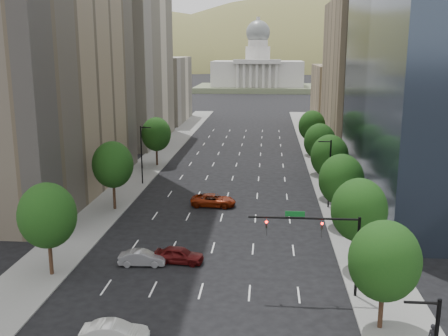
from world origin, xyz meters
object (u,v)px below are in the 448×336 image
(car_maroon, at_px, (179,255))
(car_silver, at_px, (142,258))
(car_red_far, at_px, (213,200))
(traffic_signal, at_px, (328,238))
(capitol, at_px, (257,73))
(car_white, at_px, (115,333))

(car_maroon, relative_size, car_silver, 1.07)
(car_red_far, bearing_deg, car_maroon, 177.98)
(traffic_signal, height_order, capitol, capitol)
(car_white, bearing_deg, car_silver, 1.61)
(car_red_far, bearing_deg, traffic_signal, -151.87)
(traffic_signal, bearing_deg, car_white, -151.30)
(car_white, bearing_deg, traffic_signal, -65.14)
(car_white, relative_size, car_red_far, 0.80)
(car_maroon, bearing_deg, car_white, 177.13)
(capitol, bearing_deg, car_silver, -91.68)
(traffic_signal, relative_size, car_silver, 2.04)
(traffic_signal, xyz_separation_m, car_white, (-15.53, -8.50, -4.39))
(capitol, height_order, car_white, capitol)
(car_white, xyz_separation_m, car_silver, (-1.29, 13.50, -0.04))
(car_silver, height_order, car_red_far, car_red_far)
(traffic_signal, bearing_deg, car_maroon, 156.40)
(traffic_signal, height_order, car_maroon, traffic_signal)
(capitol, xyz_separation_m, car_white, (-5.00, -228.21, -7.80))
(capitol, relative_size, car_red_far, 10.17)
(car_maroon, bearing_deg, car_silver, 109.52)
(car_silver, bearing_deg, car_white, -178.35)
(car_white, distance_m, car_silver, 13.56)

